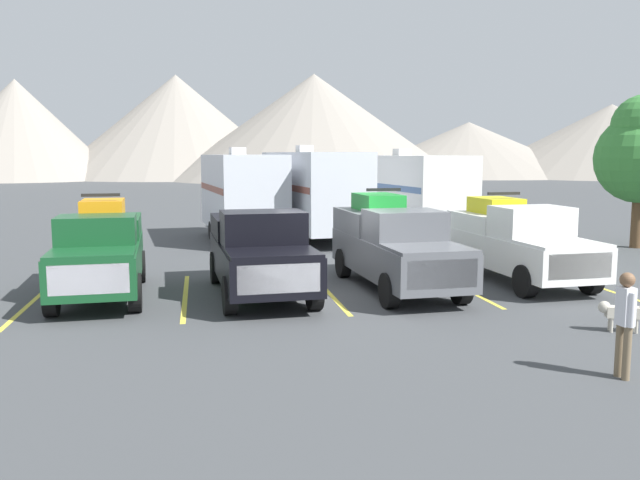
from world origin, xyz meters
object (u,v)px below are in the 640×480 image
camper_trailer_c (412,190)px  person_a (625,318)px  camper_trailer_a (242,192)px  pickup_truck_b (259,251)px  pickup_truck_a (100,250)px  dog (619,312)px  pickup_truck_c (393,244)px  pickup_truck_d (517,241)px  camper_trailer_b (313,190)px

camper_trailer_c → person_a: (-2.49, -18.14, -1.00)m
camper_trailer_a → camper_trailer_c: 7.29m
camper_trailer_a → pickup_truck_b: bearing=-91.4°
person_a → pickup_truck_a: bearing=138.7°
camper_trailer_c → dog: bearing=-93.1°
pickup_truck_c → person_a: bearing=-78.7°
pickup_truck_a → pickup_truck_d: size_ratio=0.97×
pickup_truck_d → camper_trailer_a: 12.16m
pickup_truck_d → camper_trailer_a: (-6.94, 9.95, 0.87)m
pickup_truck_c → pickup_truck_a: bearing=177.5°
camper_trailer_b → dog: (3.54, -15.36, -1.64)m
pickup_truck_a → camper_trailer_a: (4.16, 9.90, 0.84)m
camper_trailer_a → dog: (6.44, -15.28, -1.59)m
pickup_truck_a → pickup_truck_b: pickup_truck_a is taller
pickup_truck_a → camper_trailer_b: 12.26m
dog → camper_trailer_a: bearing=112.9°
pickup_truck_b → pickup_truck_c: size_ratio=0.94×
pickup_truck_b → pickup_truck_a: bearing=172.1°
pickup_truck_a → person_a: bearing=-41.3°
camper_trailer_c → dog: (-0.84, -15.65, -1.57)m
camper_trailer_b → camper_trailer_c: size_ratio=1.09×
pickup_truck_a → person_a: 11.92m
pickup_truck_c → camper_trailer_a: bearing=107.8°
pickup_truck_a → pickup_truck_c: 7.46m
pickup_truck_b → person_a: 8.89m
pickup_truck_c → pickup_truck_d: bearing=4.3°
pickup_truck_b → pickup_truck_c: pickup_truck_c is taller
pickup_truck_b → camper_trailer_b: camper_trailer_b is taller
pickup_truck_c → person_a: size_ratio=3.48×
person_a → camper_trailer_b: bearing=96.1°
pickup_truck_b → pickup_truck_c: bearing=3.6°
person_a → pickup_truck_b: bearing=124.6°
camper_trailer_b → person_a: bearing=-83.9°
camper_trailer_c → pickup_truck_b: bearing=-124.9°
camper_trailer_c → camper_trailer_b: bearing=-176.1°
dog → pickup_truck_c: bearing=121.9°
pickup_truck_a → camper_trailer_c: bearing=41.9°
camper_trailer_a → dog: size_ratio=8.49×
pickup_truck_d → camper_trailer_c: bearing=88.1°
pickup_truck_b → dog: pickup_truck_b is taller
pickup_truck_b → pickup_truck_d: pickup_truck_d is taller
pickup_truck_d → person_a: size_ratio=3.24×
pickup_truck_b → camper_trailer_a: camper_trailer_a is taller
camper_trailer_a → pickup_truck_c: bearing=-72.2°
camper_trailer_c → person_a: bearing=-97.8°
pickup_truck_c → pickup_truck_d: pickup_truck_c is taller
dog → pickup_truck_b: bearing=144.2°
pickup_truck_d → person_a: (-2.14, -7.81, -0.15)m
pickup_truck_b → camper_trailer_b: 11.03m
pickup_truck_a → person_a: size_ratio=3.15×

